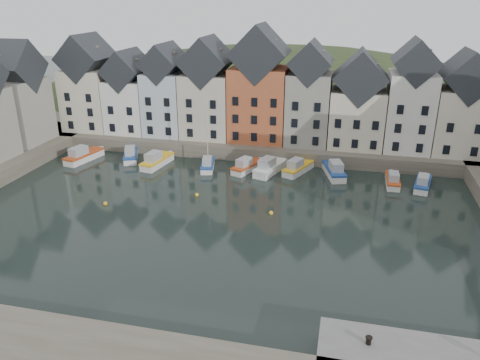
% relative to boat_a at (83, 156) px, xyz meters
% --- Properties ---
extents(ground, '(260.00, 260.00, 0.00)m').
position_rel_boat_a_xyz_m(ground, '(25.02, -16.79, -0.79)').
color(ground, black).
rests_on(ground, ground).
extents(far_quay, '(90.00, 16.00, 2.00)m').
position_rel_boat_a_xyz_m(far_quay, '(25.02, 13.21, 0.21)').
color(far_quay, '#534C3F').
rests_on(far_quay, ground).
extents(hillside, '(153.60, 70.40, 64.00)m').
position_rel_boat_a_xyz_m(hillside, '(25.04, 39.21, -18.75)').
color(hillside, '#263118').
rests_on(hillside, ground).
extents(far_terrace, '(72.37, 8.16, 17.78)m').
position_rel_boat_a_xyz_m(far_terrace, '(28.23, 11.21, 8.09)').
color(far_terrace, beige).
rests_on(far_terrace, far_quay).
extents(mooring_buoys, '(20.50, 5.50, 0.50)m').
position_rel_boat_a_xyz_m(mooring_buoys, '(21.02, -11.46, -0.64)').
color(mooring_buoys, yellow).
rests_on(mooring_buoys, ground).
extents(boat_a, '(3.55, 7.18, 2.64)m').
position_rel_boat_a_xyz_m(boat_a, '(0.00, 0.00, 0.00)').
color(boat_a, silver).
rests_on(boat_a, ground).
extents(boat_b, '(4.28, 6.57, 2.42)m').
position_rel_boat_a_xyz_m(boat_b, '(6.80, 2.22, -0.07)').
color(boat_b, silver).
rests_on(boat_b, ground).
extents(boat_c, '(3.04, 6.91, 2.57)m').
position_rel_boat_a_xyz_m(boat_c, '(11.78, 0.44, -0.02)').
color(boat_c, silver).
rests_on(boat_c, ground).
extents(boat_d, '(2.87, 5.80, 10.64)m').
position_rel_boat_a_xyz_m(boat_d, '(19.52, 0.95, -0.10)').
color(boat_d, silver).
rests_on(boat_d, ground).
extents(boat_e, '(4.00, 6.33, 2.33)m').
position_rel_boat_a_xyz_m(boat_e, '(25.25, 1.40, -0.09)').
color(boat_e, silver).
rests_on(boat_e, ground).
extents(boat_f, '(4.11, 7.21, 2.64)m').
position_rel_boat_a_xyz_m(boat_f, '(28.55, 1.40, 0.00)').
color(boat_f, silver).
rests_on(boat_f, ground).
extents(boat_g, '(4.19, 6.58, 2.42)m').
position_rel_boat_a_xyz_m(boat_g, '(32.44, 2.37, -0.07)').
color(boat_g, silver).
rests_on(boat_g, ground).
extents(boat_h, '(3.82, 7.07, 2.59)m').
position_rel_boat_a_xyz_m(boat_h, '(37.57, 2.30, -0.01)').
color(boat_h, silver).
rests_on(boat_h, ground).
extents(boat_i, '(1.77, 5.57, 2.14)m').
position_rel_boat_a_xyz_m(boat_i, '(45.32, 0.70, -0.15)').
color(boat_i, silver).
rests_on(boat_i, ground).
extents(boat_j, '(2.97, 6.05, 2.23)m').
position_rel_boat_a_xyz_m(boat_j, '(49.07, 0.35, -0.12)').
color(boat_j, silver).
rests_on(boat_j, ground).
extents(mooring_bollard, '(0.48, 0.48, 0.56)m').
position_rel_boat_a_xyz_m(mooring_bollard, '(41.31, -33.91, 1.52)').
color(mooring_bollard, black).
rests_on(mooring_bollard, near_quay).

